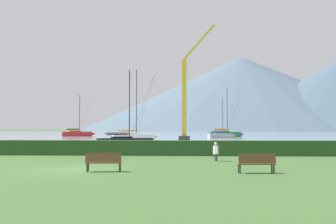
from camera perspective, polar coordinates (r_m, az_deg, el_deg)
name	(u,v)px	position (r m, az deg, el deg)	size (l,w,h in m)	color
ground_plane	(74,170)	(20.94, -13.58, -8.24)	(1000.00, 1000.00, 0.00)	#3D602D
harbor_water	(173,134)	(157.11, 0.72, -3.20)	(320.00, 246.00, 0.00)	#8499A8
hedge_line	(114,148)	(31.57, -7.89, -5.22)	(80.00, 1.20, 1.19)	#284C23
sailboat_slip_0	(134,136)	(71.13, -5.07, -3.55)	(8.65, 4.80, 12.95)	white
sailboat_slip_2	(77,133)	(110.42, -13.17, -3.07)	(9.26, 5.19, 11.51)	red
sailboat_slip_3	(221,135)	(88.63, 7.79, -3.43)	(6.73, 3.50, 8.71)	#9E9EA3
sailboat_slip_4	(125,141)	(45.85, -6.26, -4.32)	(7.51, 4.10, 9.04)	black
sailboat_slip_5	(225,134)	(100.88, 8.39, -3.17)	(9.37, 3.97, 12.39)	#236B38
park_bench_near_path	(104,161)	(19.60, -9.43, -7.11)	(1.79, 0.59, 0.95)	brown
park_bench_under_tree	(256,162)	(19.15, 12.86, -7.19)	(1.82, 0.63, 0.95)	brown
person_seated_viewer	(216,151)	(25.82, 7.04, -5.65)	(0.36, 0.56, 1.25)	#2D3347
dock_crane	(185,103)	(69.69, 2.58, 1.36)	(6.59, 2.00, 20.93)	#333338
distant_hill_central_peak	(241,94)	(400.01, 10.71, 2.65)	(318.86, 318.86, 74.44)	#4C6070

